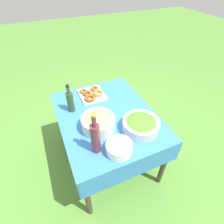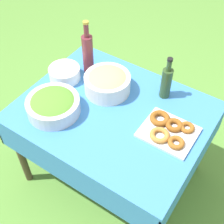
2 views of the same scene
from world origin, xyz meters
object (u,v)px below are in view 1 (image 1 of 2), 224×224
olive_oil_bottle (70,101)px  wine_bottle (95,137)px  pasta_bowl (98,122)px  salad_bowl (141,124)px  donut_platter (92,94)px  plate_stack (119,148)px

olive_oil_bottle → wine_bottle: wine_bottle is taller
olive_oil_bottle → pasta_bowl: bearing=26.2°
salad_bowl → donut_platter: salad_bowl is taller
salad_bowl → wine_bottle: (0.06, -0.43, 0.09)m
salad_bowl → olive_oil_bottle: 0.70m
pasta_bowl → plate_stack: size_ratio=1.42×
pasta_bowl → wine_bottle: (0.22, -0.10, 0.08)m
wine_bottle → plate_stack: bearing=62.1°
donut_platter → olive_oil_bottle: bearing=-58.8°
donut_platter → plate_stack: plate_stack is taller
salad_bowl → olive_oil_bottle: size_ratio=1.09×
donut_platter → wine_bottle: 0.75m
donut_platter → plate_stack: (0.79, -0.04, 0.02)m
salad_bowl → plate_stack: bearing=-63.0°
plate_stack → wine_bottle: 0.21m
pasta_bowl → plate_stack: bearing=10.6°
donut_platter → wine_bottle: (0.71, -0.20, 0.13)m
pasta_bowl → olive_oil_bottle: bearing=-153.8°
salad_bowl → pasta_bowl: 0.37m
salad_bowl → plate_stack: size_ratio=1.55×
plate_stack → pasta_bowl: bearing=-169.4°
donut_platter → salad_bowl: bearing=19.8°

